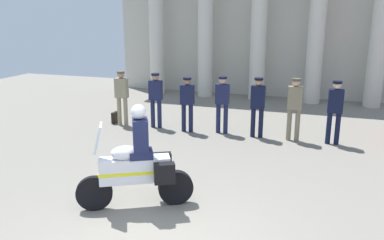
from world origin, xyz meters
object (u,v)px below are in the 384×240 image
Objects in this scene: officer_in_row_3 at (222,100)px; briefcase_on_ground at (115,118)px; officer_in_row_6 at (335,107)px; officer_in_row_2 at (187,100)px; officer_in_row_1 at (156,96)px; officer_in_row_4 at (258,103)px; officer_in_row_5 at (295,104)px; motorcycle_with_rider at (139,165)px; officer_in_row_0 at (122,94)px.

officer_in_row_3 is 4.62× the size of briefcase_on_ground.
officer_in_row_6 reaches higher than officer_in_row_3.
briefcase_on_ground is at bearing -6.08° from officer_in_row_2.
officer_in_row_2 is 0.97× the size of officer_in_row_3.
officer_in_row_3 is 0.98× the size of officer_in_row_6.
officer_in_row_1 is 1.04× the size of officer_in_row_2.
officer_in_row_5 is at bearing 178.39° from officer_in_row_4.
officer_in_row_6 is at bearing -152.52° from motorcycle_with_rider.
officer_in_row_1 is 4.07m from officer_in_row_5.
officer_in_row_6 is (3.05, -0.06, 0.02)m from officer_in_row_3.
officer_in_row_2 is 0.85× the size of motorcycle_with_rider.
officer_in_row_1 reaches higher than officer_in_row_3.
officer_in_row_4 is 2.02m from officer_in_row_6.
officer_in_row_3 reaches higher than officer_in_row_2.
officer_in_row_5 is 5.36m from motorcycle_with_rider.
officer_in_row_6 is 0.89× the size of motorcycle_with_rider.
motorcycle_with_rider reaches higher than officer_in_row_3.
officer_in_row_1 is 0.97× the size of officer_in_row_5.
officer_in_row_2 is (2.13, -0.02, -0.05)m from officer_in_row_0.
officer_in_row_5 reaches higher than officer_in_row_0.
officer_in_row_0 reaches higher than officer_in_row_1.
officer_in_row_4 is at bearing 173.21° from officer_in_row_3.
officer_in_row_6 reaches higher than officer_in_row_0.
motorcycle_with_rider is (-0.30, -4.91, -0.19)m from officer_in_row_3.
officer_in_row_0 is 5.16m from officer_in_row_5.
officer_in_row_0 is at bearing 3.65° from officer_in_row_1.
officer_in_row_2 is at bearing -109.36° from motorcycle_with_rider.
officer_in_row_4 is at bearing -1.04° from briefcase_on_ground.
motorcycle_with_rider is (-1.33, -4.83, -0.20)m from officer_in_row_4.
officer_in_row_2 is 2.04m from officer_in_row_4.
officer_in_row_1 is 3.08m from officer_in_row_4.
officer_in_row_0 is 4.17m from officer_in_row_4.
officer_in_row_2 is 4.48× the size of briefcase_on_ground.
officer_in_row_0 is 0.92m from briefcase_on_ground.
officer_in_row_3 is (2.05, 0.06, -0.00)m from officer_in_row_1.
officer_in_row_5 is 1.01× the size of officer_in_row_6.
motorcycle_with_rider is (0.71, -4.73, -0.16)m from officer_in_row_2.
officer_in_row_1 reaches higher than briefcase_on_ground.
officer_in_row_4 is 5.01m from motorcycle_with_rider.
officer_in_row_2 is 0.95× the size of officer_in_row_6.
officer_in_row_6 reaches higher than officer_in_row_1.
officer_in_row_5 is at bearing 178.95° from officer_in_row_0.
briefcase_on_ground is (-6.55, 0.06, -0.83)m from officer_in_row_6.
officer_in_row_5 reaches higher than briefcase_on_ground.
briefcase_on_ground is at bearing -1.94° from officer_in_row_3.
officer_in_row_2 is 4.06m from officer_in_row_6.
officer_in_row_5 is 5.59m from briefcase_on_ground.
motorcycle_with_rider is (-3.35, -4.85, -0.21)m from officer_in_row_6.
officer_in_row_3 is (3.13, 0.16, -0.02)m from officer_in_row_0.
officer_in_row_1 is at bearing -2.31° from officer_in_row_5.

